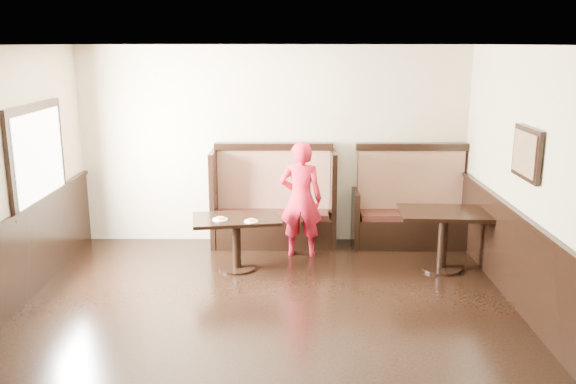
{
  "coord_description": "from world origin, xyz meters",
  "views": [
    {
      "loc": [
        0.26,
        -5.08,
        2.82
      ],
      "look_at": [
        0.21,
        2.35,
        1.0
      ],
      "focal_mm": 38.0,
      "sensor_mm": 36.0,
      "label": 1
    }
  ],
  "objects_px": {
    "table_main": "(236,230)",
    "child": "(301,199)",
    "booth_main": "(274,208)",
    "booth_neighbor": "(410,212)",
    "table_neighbor": "(443,226)"
  },
  "relations": [
    {
      "from": "table_neighbor",
      "to": "booth_neighbor",
      "type": "bearing_deg",
      "value": 105.36
    },
    {
      "from": "booth_main",
      "to": "table_main",
      "type": "relative_size",
      "value": 1.49
    },
    {
      "from": "booth_neighbor",
      "to": "table_neighbor",
      "type": "distance_m",
      "value": 1.04
    },
    {
      "from": "booth_main",
      "to": "table_neighbor",
      "type": "distance_m",
      "value": 2.4
    },
    {
      "from": "table_neighbor",
      "to": "child",
      "type": "distance_m",
      "value": 1.88
    },
    {
      "from": "child",
      "to": "booth_main",
      "type": "bearing_deg",
      "value": -46.45
    },
    {
      "from": "booth_main",
      "to": "table_main",
      "type": "bearing_deg",
      "value": -113.47
    },
    {
      "from": "booth_neighbor",
      "to": "table_neighbor",
      "type": "height_order",
      "value": "booth_neighbor"
    },
    {
      "from": "booth_main",
      "to": "booth_neighbor",
      "type": "height_order",
      "value": "same"
    },
    {
      "from": "table_main",
      "to": "child",
      "type": "xyz_separation_m",
      "value": [
        0.82,
        0.55,
        0.26
      ]
    },
    {
      "from": "booth_main",
      "to": "table_main",
      "type": "height_order",
      "value": "booth_main"
    },
    {
      "from": "booth_main",
      "to": "booth_neighbor",
      "type": "relative_size",
      "value": 1.06
    },
    {
      "from": "table_main",
      "to": "child",
      "type": "bearing_deg",
      "value": 24.28
    },
    {
      "from": "booth_main",
      "to": "child",
      "type": "xyz_separation_m",
      "value": [
        0.38,
        -0.47,
        0.26
      ]
    },
    {
      "from": "booth_main",
      "to": "child",
      "type": "bearing_deg",
      "value": -51.16
    }
  ]
}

